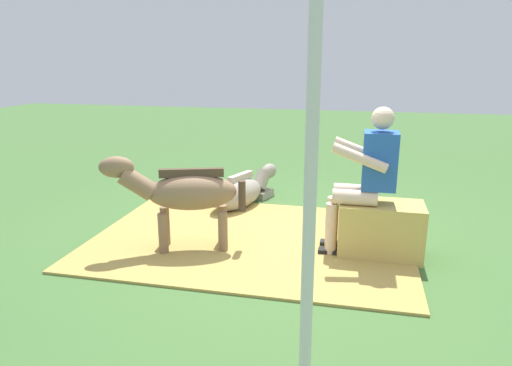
% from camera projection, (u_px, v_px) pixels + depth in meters
% --- Properties ---
extents(ground_plane, '(24.00, 24.00, 0.00)m').
position_uv_depth(ground_plane, '(276.00, 243.00, 4.68)').
color(ground_plane, '#426B33').
extents(hay_patch, '(3.18, 2.29, 0.02)m').
position_uv_depth(hay_patch, '(251.00, 239.00, 4.75)').
color(hay_patch, tan).
rests_on(hay_patch, ground).
extents(hay_bale, '(0.76, 0.44, 0.51)m').
position_uv_depth(hay_bale, '(380.00, 230.00, 4.33)').
color(hay_bale, tan).
rests_on(hay_bale, ground).
extents(person_seated, '(0.66, 0.41, 1.39)m').
position_uv_depth(person_seated, '(365.00, 174.00, 4.23)').
color(person_seated, beige).
rests_on(person_seated, ground).
extents(pony_standing, '(1.31, 0.62, 0.94)m').
position_uv_depth(pony_standing, '(183.00, 193.00, 4.37)').
color(pony_standing, '#8C6B4C').
rests_on(pony_standing, ground).
extents(pony_lying, '(0.73, 1.34, 0.42)m').
position_uv_depth(pony_lying, '(242.00, 191.00, 5.78)').
color(pony_lying, gray).
rests_on(pony_lying, ground).
extents(tent_pole_left, '(0.06, 0.06, 2.33)m').
position_uv_depth(tent_pole_left, '(310.00, 208.00, 2.08)').
color(tent_pole_left, silver).
rests_on(tent_pole_left, ground).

